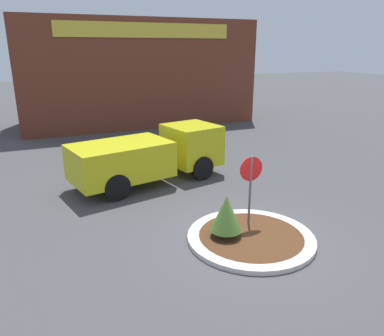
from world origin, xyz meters
The scene contains 6 objects.
ground_plane centered at (0.00, 0.00, 0.00)m, with size 120.00×120.00×0.00m, color #474749.
traffic_island centered at (0.00, 0.00, 0.07)m, with size 3.64×3.64×0.14m.
stop_sign centered at (0.35, 0.71, 1.58)m, with size 0.74×0.07×2.27m.
island_shrub centered at (-0.69, 0.24, 0.85)m, with size 0.89×0.89×1.24m.
utility_truck centered at (-1.21, 5.82, 1.15)m, with size 6.52×3.49×2.11m.
storefront_building centered at (1.75, 18.70, 3.55)m, with size 15.92×6.07×7.09m.
Camera 1 is at (-5.29, -8.18, 5.27)m, focal length 35.00 mm.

